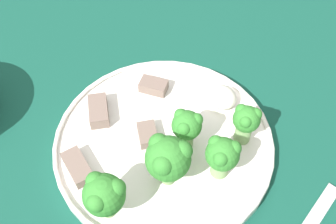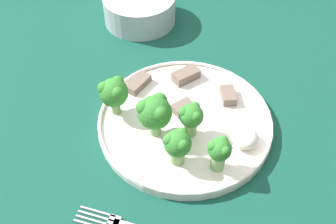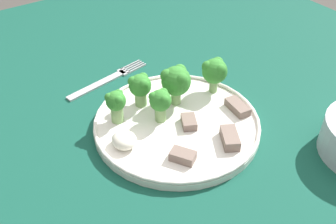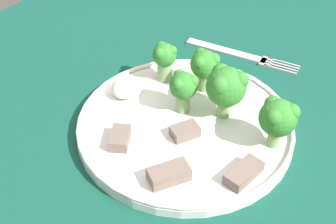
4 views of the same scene
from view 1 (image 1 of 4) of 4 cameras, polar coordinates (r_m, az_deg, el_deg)
name	(u,v)px [view 1 (image 1 of 4)]	position (r m, az deg, el deg)	size (l,w,h in m)	color
table	(98,187)	(0.59, -10.14, -10.70)	(1.39, 1.06, 0.77)	#114738
dinner_plate	(164,142)	(0.50, -0.62, -4.44)	(0.28, 0.28, 0.02)	white
broccoli_floret_near_rim_left	(187,126)	(0.46, 2.73, -2.07)	(0.04, 0.04, 0.06)	#7FA866
broccoli_floret_center_left	(222,155)	(0.44, 7.88, -6.20)	(0.04, 0.04, 0.06)	#7FA866
broccoli_floret_back_left	(168,158)	(0.43, -0.01, -6.72)	(0.05, 0.05, 0.07)	#7FA866
broccoli_floret_front_left	(104,195)	(0.42, -9.28, -11.75)	(0.05, 0.05, 0.07)	#7FA866
broccoli_floret_center_back	(246,121)	(0.48, 11.26, -1.31)	(0.03, 0.03, 0.06)	#7FA866
meat_slice_front_slice	(99,111)	(0.52, -10.05, 0.16)	(0.05, 0.04, 0.02)	#756056
meat_slice_middle_slice	(78,167)	(0.48, -12.99, -7.78)	(0.05, 0.03, 0.01)	#756056
meat_slice_rear_slice	(153,86)	(0.54, -2.12, 3.79)	(0.04, 0.04, 0.02)	#756056
meat_slice_edge_slice	(148,134)	(0.49, -2.98, -3.27)	(0.04, 0.04, 0.01)	#756056
sauce_dollop	(221,97)	(0.53, 7.76, 2.19)	(0.04, 0.04, 0.02)	silver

